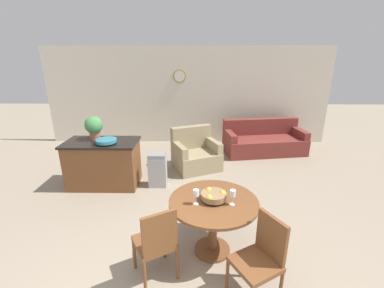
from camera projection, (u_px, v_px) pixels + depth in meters
The scene contains 13 objects.
wall_back at pixel (187, 96), 7.30m from camera, with size 8.00×0.09×2.70m.
dining_table at pixel (213, 212), 3.20m from camera, with size 1.10×1.10×0.75m.
dining_chair_near_left at pixel (157, 241), 2.80m from camera, with size 0.57×0.57×0.93m.
dining_chair_near_right at pixel (261, 255), 2.60m from camera, with size 0.57×0.57×0.93m.
fruit_bowl at pixel (214, 196), 3.12m from camera, with size 0.31×0.31×0.13m.
wine_glass_left at pixel (196, 194), 3.02m from camera, with size 0.07×0.07×0.19m.
wine_glass_right at pixel (233, 194), 3.01m from camera, with size 0.07×0.07×0.19m.
kitchen_island at pixel (104, 163), 4.98m from camera, with size 1.37×0.75×0.91m.
teal_bowl at pixel (106, 141), 4.70m from camera, with size 0.37×0.37×0.08m.
potted_plant at pixel (94, 126), 4.88m from camera, with size 0.33×0.33×0.45m.
trash_bin at pixel (158, 170), 4.98m from camera, with size 0.34×0.26×0.67m.
couch at pixel (264, 142), 6.77m from camera, with size 2.15×1.19×0.85m.
armchair at pixel (196, 155), 5.81m from camera, with size 1.19×1.11×0.92m.
Camera 1 is at (0.24, -1.70, 2.43)m, focal length 24.00 mm.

